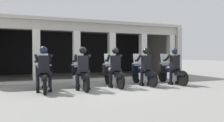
% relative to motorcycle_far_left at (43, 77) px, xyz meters
% --- Properties ---
extents(ground_plane, '(80.00, 80.00, 0.00)m').
position_rel_motorcycle_far_left_xyz_m(ground_plane, '(2.72, 2.65, -0.50)').
color(ground_plane, gray).
extents(station_building, '(10.70, 5.21, 3.09)m').
position_rel_motorcycle_far_left_xyz_m(station_building, '(2.69, 5.33, 1.49)').
color(station_building, black).
rests_on(station_building, ground).
extents(kerb_strip, '(10.20, 0.24, 0.12)m').
position_rel_motorcycle_far_left_xyz_m(kerb_strip, '(2.69, 2.24, -0.44)').
color(kerb_strip, '#B7B5AD').
rests_on(kerb_strip, ground).
extents(motorcycle_far_left, '(0.62, 2.04, 1.35)m').
position_rel_motorcycle_far_left_xyz_m(motorcycle_far_left, '(0.00, 0.00, 0.00)').
color(motorcycle_far_left, black).
rests_on(motorcycle_far_left, ground).
extents(police_officer_far_left, '(0.63, 0.61, 1.58)m').
position_rel_motorcycle_far_left_xyz_m(police_officer_far_left, '(-0.00, -0.28, 0.44)').
color(police_officer_far_left, black).
rests_on(police_officer_far_left, ground).
extents(motorcycle_left, '(0.62, 2.04, 1.35)m').
position_rel_motorcycle_far_left_xyz_m(motorcycle_left, '(1.36, -0.05, 0.00)').
color(motorcycle_left, black).
rests_on(motorcycle_left, ground).
extents(police_officer_left, '(0.63, 0.61, 1.58)m').
position_rel_motorcycle_far_left_xyz_m(police_officer_left, '(1.36, -0.33, 0.44)').
color(police_officer_left, black).
rests_on(police_officer_left, ground).
extents(motorcycle_center, '(0.62, 2.04, 1.35)m').
position_rel_motorcycle_far_left_xyz_m(motorcycle_center, '(2.72, 0.15, 0.00)').
color(motorcycle_center, black).
rests_on(motorcycle_center, ground).
extents(police_officer_center, '(0.63, 0.61, 1.58)m').
position_rel_motorcycle_far_left_xyz_m(police_officer_center, '(2.72, -0.14, 0.44)').
color(police_officer_center, black).
rests_on(police_officer_center, ground).
extents(motorcycle_right, '(0.62, 2.04, 1.35)m').
position_rel_motorcycle_far_left_xyz_m(motorcycle_right, '(4.08, 0.10, 0.00)').
color(motorcycle_right, black).
rests_on(motorcycle_right, ground).
extents(police_officer_right, '(0.63, 0.61, 1.58)m').
position_rel_motorcycle_far_left_xyz_m(police_officer_right, '(4.08, -0.18, 0.44)').
color(police_officer_right, black).
rests_on(police_officer_right, ground).
extents(motorcycle_far_right, '(0.62, 2.04, 1.35)m').
position_rel_motorcycle_far_left_xyz_m(motorcycle_far_right, '(5.44, -0.02, 0.00)').
color(motorcycle_far_right, black).
rests_on(motorcycle_far_right, ground).
extents(police_officer_far_right, '(0.63, 0.61, 1.58)m').
position_rel_motorcycle_far_left_xyz_m(police_officer_far_right, '(5.44, -0.30, 0.44)').
color(police_officer_far_right, black).
rests_on(police_officer_far_right, ground).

